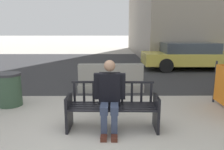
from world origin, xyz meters
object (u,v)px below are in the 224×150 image
(street_bench, at_px, (113,109))
(car_taxi_near, at_px, (191,56))
(trash_bin, at_px, (9,89))
(jersey_barrier_centre, at_px, (111,80))
(seated_person, at_px, (110,94))

(street_bench, xyz_separation_m, car_taxi_near, (3.90, 6.68, 0.27))
(street_bench, distance_m, trash_bin, 2.88)
(street_bench, distance_m, jersey_barrier_centre, 2.75)
(jersey_barrier_centre, height_order, car_taxi_near, car_taxi_near)
(street_bench, relative_size, jersey_barrier_centre, 0.84)
(street_bench, distance_m, seated_person, 0.30)
(seated_person, xyz_separation_m, jersey_barrier_centre, (0.02, 2.81, -0.35))
(car_taxi_near, distance_m, trash_bin, 8.37)
(car_taxi_near, bearing_deg, street_bench, -120.26)
(trash_bin, bearing_deg, jersey_barrier_centre, 29.20)
(seated_person, bearing_deg, trash_bin, 150.71)
(jersey_barrier_centre, xyz_separation_m, car_taxi_near, (3.93, 3.93, 0.33))
(street_bench, relative_size, trash_bin, 2.07)
(jersey_barrier_centre, height_order, trash_bin, jersey_barrier_centre)
(seated_person, relative_size, car_taxi_near, 0.28)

